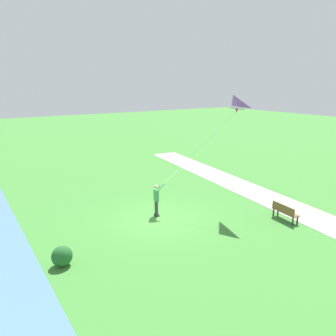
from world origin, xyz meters
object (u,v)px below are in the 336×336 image
(person_kite_flyer, at_px, (157,197))
(flying_kite, at_px, (233,104))
(lakeside_shrub, at_px, (62,256))
(park_bench_near_walkway, at_px, (285,211))

(person_kite_flyer, height_order, flying_kite, flying_kite)
(lakeside_shrub, bearing_deg, flying_kite, -174.74)
(flying_kite, bearing_deg, lakeside_shrub, 5.26)
(person_kite_flyer, bearing_deg, park_bench_near_walkway, 141.43)
(flying_kite, distance_m, park_bench_near_walkway, 6.19)
(park_bench_near_walkway, bearing_deg, lakeside_shrub, -9.68)
(park_bench_near_walkway, distance_m, lakeside_shrub, 11.13)
(person_kite_flyer, distance_m, lakeside_shrub, 6.21)
(flying_kite, xyz_separation_m, lakeside_shrub, (9.59, 0.88, -5.46))
(person_kite_flyer, relative_size, park_bench_near_walkway, 1.19)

